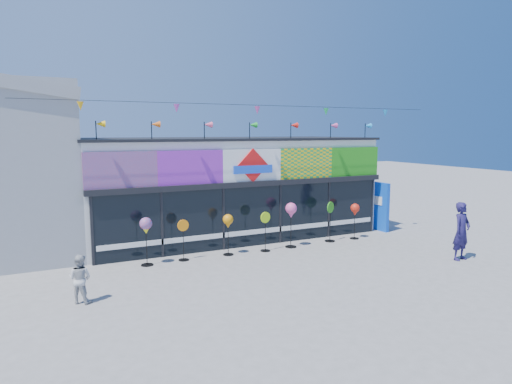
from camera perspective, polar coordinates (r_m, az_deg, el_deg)
ground at (r=14.74m, az=5.44°, el=-9.65°), size 80.00×80.00×0.00m
kite_shop at (r=19.52m, az=-3.70°, el=0.76°), size 16.00×5.70×5.31m
blue_sign at (r=20.89m, az=15.17°, el=-1.74°), size 0.21×1.07×2.14m
spinner_0 at (r=15.25m, az=-13.59°, el=-4.28°), size 0.41×0.41×1.60m
spinner_1 at (r=15.72m, az=-9.07°, el=-5.81°), size 0.40×0.36×1.41m
spinner_2 at (r=16.13m, az=-3.52°, el=-3.82°), size 0.37×0.37×1.47m
spinner_3 at (r=16.69m, az=1.18°, el=-4.83°), size 0.41×0.37×1.46m
spinner_4 at (r=17.19m, az=4.41°, el=-2.47°), size 0.43×0.43×1.71m
spinner_5 at (r=18.37m, az=9.26°, el=-3.53°), size 0.43×0.41×1.61m
spinner_6 at (r=18.96m, az=12.27°, el=-2.29°), size 0.37×0.37×1.46m
adult_man at (r=17.04m, az=24.32°, el=-4.49°), size 0.79×0.59×1.99m
child at (r=12.65m, az=-21.14°, el=-10.08°), size 0.70×0.65×1.26m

